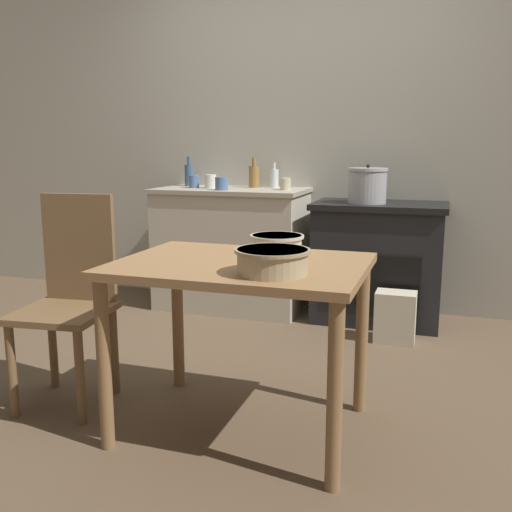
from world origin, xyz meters
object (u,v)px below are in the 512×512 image
at_px(stove, 378,262).
at_px(cup_center_right, 194,181).
at_px(bottle_left, 254,176).
at_px(work_table, 241,287).
at_px(stock_pot, 367,185).
at_px(bottle_mid_left, 274,178).
at_px(flour_sack, 395,317).
at_px(mixing_bowl_large, 272,260).
at_px(mixing_bowl_small, 277,243).
at_px(cup_center_left, 210,181).
at_px(cup_mid_right, 222,184).
at_px(chair, 70,294).
at_px(cup_center, 286,184).
at_px(bottle_far_left, 189,175).

xyz_separation_m(stove, cup_center_right, (-1.35, -0.04, 0.53)).
height_order(stove, bottle_left, bottle_left).
bearing_deg(bottle_left, work_table, -72.98).
height_order(stock_pot, bottle_mid_left, stock_pot).
bearing_deg(flour_sack, bottle_mid_left, 147.21).
height_order(stove, mixing_bowl_large, mixing_bowl_large).
bearing_deg(mixing_bowl_small, flour_sack, 68.25).
bearing_deg(cup_center_left, bottle_mid_left, 30.55).
bearing_deg(bottle_left, mixing_bowl_large, -69.71).
bearing_deg(bottle_left, flour_sack, -26.79).
relative_size(stove, mixing_bowl_large, 3.16).
relative_size(mixing_bowl_large, cup_center_right, 3.04).
bearing_deg(bottle_left, cup_mid_right, -113.19).
bearing_deg(bottle_mid_left, flour_sack, -32.79).
xyz_separation_m(mixing_bowl_large, bottle_mid_left, (-0.63, 2.14, 0.18)).
distance_m(bottle_left, cup_center_left, 0.33).
bearing_deg(mixing_bowl_large, bottle_mid_left, 106.45).
relative_size(work_table, bottle_left, 4.61).
relative_size(bottle_mid_left, cup_center_left, 1.85).
relative_size(stove, cup_mid_right, 9.63).
height_order(chair, cup_center_left, cup_center_left).
bearing_deg(cup_center, stove, 3.54).
xyz_separation_m(bottle_far_left, cup_center_right, (0.12, -0.17, -0.04)).
xyz_separation_m(stove, cup_mid_right, (-1.08, -0.19, 0.53)).
bearing_deg(bottle_mid_left, work_table, -77.20).
bearing_deg(bottle_far_left, stock_pot, -8.14).
bearing_deg(stove, cup_mid_right, -170.06).
relative_size(bottle_mid_left, cup_center, 2.19).
bearing_deg(stove, stock_pot, -141.68).
height_order(work_table, bottle_left, bottle_left).
height_order(flour_sack, cup_center, cup_center).
height_order(stove, flour_sack, stove).
relative_size(mixing_bowl_large, bottle_mid_left, 1.53).
distance_m(mixing_bowl_small, cup_center, 1.56).
xyz_separation_m(bottle_left, cup_center_left, (-0.28, -0.17, -0.04)).
bearing_deg(mixing_bowl_small, cup_center, 104.09).
xyz_separation_m(mixing_bowl_large, cup_center_right, (-1.18, 1.91, 0.15)).
distance_m(work_table, mixing_bowl_large, 0.30).
bearing_deg(flour_sack, mixing_bowl_small, -111.75).
bearing_deg(cup_center_right, mixing_bowl_small, -54.35).
bearing_deg(cup_center, mixing_bowl_large, -75.93).
relative_size(stove, flour_sack, 2.80).
bearing_deg(chair, bottle_left, 74.81).
xyz_separation_m(mixing_bowl_large, cup_center, (-0.48, 1.91, 0.15)).
distance_m(flour_sack, bottle_left, 1.49).
xyz_separation_m(bottle_left, cup_mid_right, (-0.13, -0.31, -0.04)).
distance_m(stock_pot, cup_center_left, 1.14).
height_order(bottle_left, bottle_mid_left, bottle_left).
xyz_separation_m(flour_sack, cup_mid_right, (-1.24, 0.25, 0.78)).
relative_size(stock_pot, bottle_left, 1.21).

